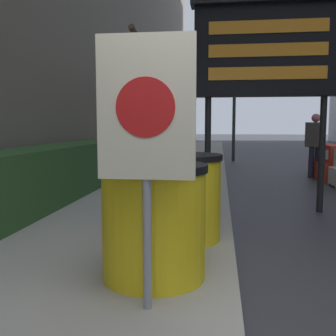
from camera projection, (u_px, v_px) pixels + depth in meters
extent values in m
cube|color=#284C23|center=(59.00, 171.00, 6.87)|extent=(0.90, 6.40, 0.89)
cylinder|color=#4C3D2D|center=(118.00, 123.00, 10.52)|extent=(0.33, 0.33, 2.62)
cylinder|color=#4C3D2D|center=(146.00, 56.00, 9.96)|extent=(0.55, 1.78, 1.25)
cylinder|color=#4C3D2D|center=(133.00, 83.00, 10.37)|extent=(0.17, 0.96, 1.12)
cylinder|color=#4C3D2D|center=(138.00, 80.00, 10.54)|extent=(0.54, 1.19, 1.61)
cylinder|color=#4C3D2D|center=(118.00, 84.00, 11.06)|extent=(1.39, 0.46, 1.10)
cylinder|color=yellow|center=(154.00, 225.00, 3.18)|extent=(0.83, 0.83, 0.87)
cylinder|color=black|center=(154.00, 168.00, 3.13)|extent=(0.87, 0.87, 0.06)
cylinder|color=yellow|center=(182.00, 200.00, 4.25)|extent=(0.83, 0.83, 0.87)
cylinder|color=black|center=(182.00, 157.00, 4.20)|extent=(0.87, 0.87, 0.06)
cylinder|color=gray|center=(147.00, 211.00, 2.59)|extent=(0.06, 0.06, 1.35)
cube|color=beige|center=(146.00, 107.00, 2.50)|extent=(0.64, 0.04, 0.92)
cylinder|color=red|center=(145.00, 107.00, 2.48)|extent=(0.38, 0.01, 0.38)
cylinder|color=black|center=(208.00, 154.00, 6.31)|extent=(0.10, 0.10, 1.80)
cylinder|color=black|center=(322.00, 155.00, 6.08)|extent=(0.10, 0.10, 1.80)
cube|color=black|center=(266.00, 51.00, 6.03)|extent=(2.20, 0.24, 1.37)
cube|color=black|center=(268.00, 0.00, 5.88)|extent=(2.32, 0.34, 0.10)
cube|color=orange|center=(268.00, 26.00, 5.86)|extent=(1.76, 0.02, 0.19)
cube|color=orange|center=(267.00, 50.00, 5.90)|extent=(1.76, 0.02, 0.19)
cube|color=orange|center=(267.00, 73.00, 5.94)|extent=(1.76, 0.02, 0.19)
cube|color=red|center=(328.00, 170.00, 9.99)|extent=(0.62, 1.71, 0.44)
cube|color=red|center=(329.00, 153.00, 9.94)|extent=(0.37, 1.71, 0.44)
cube|color=white|center=(321.00, 153.00, 9.97)|extent=(0.02, 1.37, 0.22)
cylinder|color=#2D2D30|center=(234.00, 106.00, 14.88)|extent=(0.12, 0.12, 4.22)
cube|color=#23281E|center=(235.00, 59.00, 14.54)|extent=(0.28, 0.28, 0.84)
sphere|color=red|center=(235.00, 51.00, 14.37)|extent=(0.15, 0.15, 0.15)
sphere|color=#392C06|center=(235.00, 59.00, 14.40)|extent=(0.15, 0.15, 0.15)
sphere|color=black|center=(235.00, 66.00, 14.43)|extent=(0.15, 0.15, 0.15)
cylinder|color=#23283D|center=(311.00, 162.00, 10.19)|extent=(0.13, 0.13, 0.80)
cylinder|color=#23283D|center=(317.00, 162.00, 10.17)|extent=(0.13, 0.13, 0.80)
cube|color=#47423D|center=(315.00, 135.00, 10.10)|extent=(0.50, 0.48, 0.63)
sphere|color=#C86B79|center=(316.00, 118.00, 10.05)|extent=(0.22, 0.22, 0.22)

